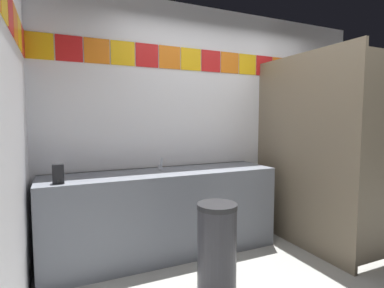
{
  "coord_description": "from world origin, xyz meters",
  "views": [
    {
      "loc": [
        -1.79,
        -1.74,
        1.39
      ],
      "look_at": [
        -0.64,
        0.81,
        1.16
      ],
      "focal_mm": 28.02,
      "sensor_mm": 36.0,
      "label": 1
    }
  ],
  "objects": [
    {
      "name": "trash_bin",
      "position": [
        -0.65,
        0.29,
        0.36
      ],
      "size": [
        0.32,
        0.32,
        0.72
      ],
      "color": "#333338",
      "rests_on": "ground_plane"
    },
    {
      "name": "stall_divider",
      "position": [
        0.75,
        0.44,
        1.04
      ],
      "size": [
        0.92,
        1.43,
        2.08
      ],
      "color": "#726651",
      "rests_on": "ground_plane"
    },
    {
      "name": "vanity_counter",
      "position": [
        -0.82,
        1.12,
        0.44
      ],
      "size": [
        2.34,
        0.59,
        0.86
      ],
      "color": "slate",
      "rests_on": "ground_plane"
    },
    {
      "name": "wall_back",
      "position": [
        0.0,
        1.45,
        1.34
      ],
      "size": [
        4.08,
        0.09,
        2.67
      ],
      "color": "silver",
      "rests_on": "ground_plane"
    },
    {
      "name": "toilet",
      "position": [
        1.05,
        1.05,
        0.3
      ],
      "size": [
        0.39,
        0.49,
        0.74
      ],
      "color": "white",
      "rests_on": "ground_plane"
    },
    {
      "name": "soap_dispenser",
      "position": [
        -1.79,
        0.94,
        0.94
      ],
      "size": [
        0.09,
        0.09,
        0.16
      ],
      "color": "black",
      "rests_on": "vanity_counter"
    },
    {
      "name": "faucet_center",
      "position": [
        -0.82,
        1.21,
        0.91
      ],
      "size": [
        0.04,
        0.1,
        0.14
      ],
      "color": "silver",
      "rests_on": "vanity_counter"
    }
  ]
}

